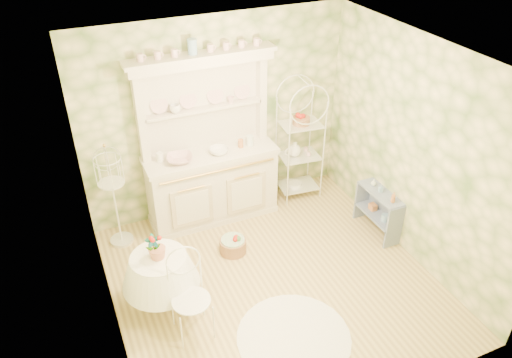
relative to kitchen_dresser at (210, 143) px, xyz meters
name	(u,v)px	position (x,y,z in m)	size (l,w,h in m)	color
floor	(273,281)	(0.20, -1.52, -1.15)	(3.60, 3.60, 0.00)	tan
ceiling	(279,61)	(0.20, -1.52, 1.56)	(3.60, 3.60, 0.00)	white
wall_left	(99,230)	(-1.60, -1.52, 0.21)	(3.60, 3.60, 0.00)	beige
wall_right	(415,152)	(2.00, -1.52, 0.21)	(3.60, 3.60, 0.00)	beige
wall_back	(216,118)	(0.20, 0.28, 0.21)	(3.60, 3.60, 0.00)	beige
wall_front	(377,306)	(0.20, -3.32, 0.21)	(3.60, 3.60, 0.00)	beige
kitchen_dresser	(210,143)	(0.00, 0.00, 0.00)	(1.87, 0.61, 2.29)	silver
bakers_rack	(300,138)	(1.33, 0.00, -0.21)	(0.58, 0.41, 1.87)	white
side_shelf	(378,214)	(1.88, -1.20, -0.87)	(0.24, 0.65, 0.56)	gray
round_table	(162,286)	(-1.08, -1.37, -0.85)	(0.54, 0.54, 0.60)	white
cafe_chair	(191,300)	(-0.88, -1.85, -0.68)	(0.42, 0.42, 0.93)	white
birdcage_stand	(114,195)	(-1.29, -0.05, -0.41)	(0.35, 0.35, 1.47)	white
floor_basket	(233,245)	(-0.04, -0.83, -1.04)	(0.31, 0.31, 0.20)	#A1714C
lace_rug	(294,337)	(0.04, -2.35, -1.14)	(1.20, 1.20, 0.01)	white
bowl_floral	(180,161)	(-0.43, -0.06, -0.13)	(0.33, 0.33, 0.08)	white
bowl_white	(219,153)	(0.10, -0.07, -0.13)	(0.25, 0.25, 0.08)	white
cup_left	(175,110)	(-0.37, 0.16, 0.47)	(0.14, 0.14, 0.11)	white
cup_right	(231,101)	(0.37, 0.16, 0.47)	(0.09, 0.09, 0.08)	white
potted_geranium	(154,248)	(-1.11, -1.37, -0.30)	(0.16, 0.11, 0.30)	#3F7238
bottle_amber	(393,198)	(1.88, -1.44, -0.46)	(0.06, 0.06, 0.15)	#BD723A
bottle_blue	(381,189)	(1.88, -1.18, -0.49)	(0.04, 0.04, 0.10)	#7FABCB
bottle_glass	(373,183)	(1.88, -1.02, -0.50)	(0.07, 0.07, 0.09)	silver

